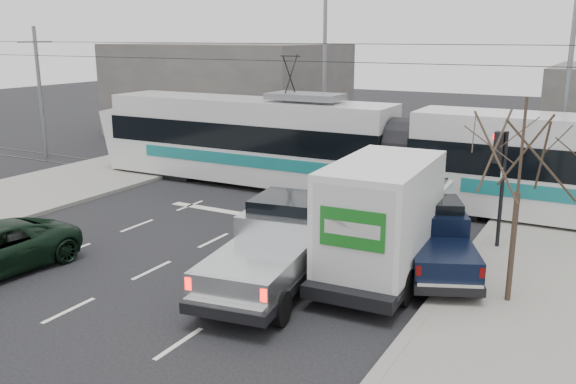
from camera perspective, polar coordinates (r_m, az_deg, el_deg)
The scene contains 13 objects.
ground at distance 16.95m, azimuth -8.26°, elevation -8.30°, with size 120.00×120.00×0.00m, color black.
sidewalk_right at distance 13.94m, azimuth 23.86°, elevation -14.36°, with size 6.00×60.00×0.15m, color gray.
rails at distance 25.18m, azimuth 5.55°, elevation -0.60°, with size 60.00×1.60×0.03m, color #33302D.
building_left at distance 41.83m, azimuth -5.55°, elevation 9.53°, with size 14.00×10.00×6.00m, color slate.
bare_tree at distance 15.24m, azimuth 20.99°, elevation 3.22°, with size 2.40×2.40×5.00m.
traffic_signal at distance 19.48m, azimuth 19.20°, elevation 2.47°, with size 0.44×0.44×3.60m.
street_lamp_near at distance 26.50m, azimuth 24.40°, elevation 10.15°, with size 2.38×0.25×9.00m.
street_lamp_far at distance 31.57m, azimuth 3.13°, elevation 11.86°, with size 2.38×0.25×9.00m.
catenary at distance 24.48m, azimuth 5.78°, elevation 8.19°, with size 60.00×0.20×7.00m.
tram at distance 24.41m, azimuth 10.66°, elevation 3.57°, with size 27.88×3.22×5.68m.
silver_pickup at distance 16.34m, azimuth -0.94°, elevation -4.88°, with size 2.97×6.35×2.22m.
box_truck at distance 16.95m, azimuth 9.30°, elevation -2.42°, with size 2.63×6.78×3.33m.
navy_pickup at distance 17.61m, azimuth 13.65°, elevation -4.32°, with size 3.43×4.95×1.97m.
Camera 1 is at (9.61, -12.36, 6.49)m, focal length 38.00 mm.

